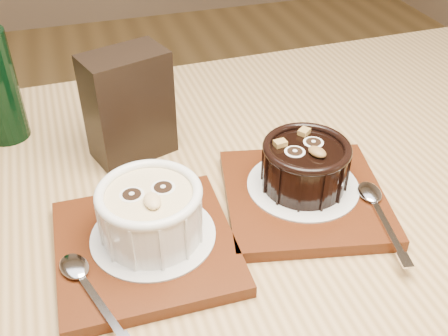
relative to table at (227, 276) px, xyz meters
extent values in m
cube|color=olive|center=(0.00, 0.00, 0.07)|extent=(1.22, 0.82, 0.04)
cylinder|color=olive|center=(0.54, 0.36, -0.30)|extent=(0.06, 0.06, 0.71)
cube|color=#53220D|center=(-0.10, -0.02, 0.10)|extent=(0.18, 0.18, 0.01)
cylinder|color=silver|center=(-0.09, -0.01, 0.11)|extent=(0.13, 0.13, 0.00)
cylinder|color=white|center=(-0.09, -0.01, 0.13)|extent=(0.10, 0.10, 0.05)
cylinder|color=#D8BE84|center=(-0.09, -0.01, 0.16)|extent=(0.09, 0.09, 0.00)
torus|color=white|center=(-0.09, -0.01, 0.16)|extent=(0.11, 0.11, 0.01)
cylinder|color=black|center=(-0.10, -0.01, 0.16)|extent=(0.02, 0.02, 0.00)
cylinder|color=black|center=(-0.07, -0.01, 0.16)|extent=(0.02, 0.02, 0.00)
ellipsoid|color=#DCB980|center=(-0.08, -0.03, 0.17)|extent=(0.02, 0.03, 0.01)
cube|color=#53220D|center=(0.09, 0.01, 0.10)|extent=(0.21, 0.21, 0.01)
cylinder|color=silver|center=(0.10, 0.02, 0.11)|extent=(0.13, 0.13, 0.00)
cylinder|color=black|center=(0.10, 0.02, 0.13)|extent=(0.09, 0.09, 0.05)
cylinder|color=black|center=(0.10, 0.02, 0.16)|extent=(0.08, 0.08, 0.00)
torus|color=black|center=(0.10, 0.02, 0.16)|extent=(0.10, 0.10, 0.01)
cylinder|color=black|center=(0.08, 0.01, 0.16)|extent=(0.02, 0.02, 0.00)
cylinder|color=black|center=(0.11, 0.03, 0.16)|extent=(0.02, 0.02, 0.00)
ellipsoid|color=brown|center=(0.10, 0.00, 0.16)|extent=(0.02, 0.03, 0.01)
cube|color=olive|center=(0.07, 0.03, 0.16)|extent=(0.01, 0.01, 0.01)
cube|color=olive|center=(0.11, 0.04, 0.16)|extent=(0.02, 0.02, 0.01)
cube|color=black|center=(-0.08, 0.17, 0.16)|extent=(0.11, 0.09, 0.14)
camera|label=1|loc=(-0.13, -0.41, 0.49)|focal=42.00mm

